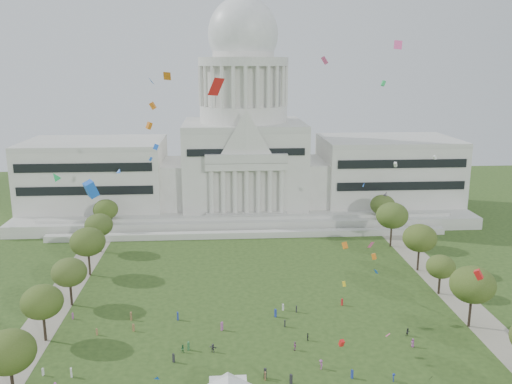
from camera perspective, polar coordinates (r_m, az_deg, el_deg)
ground at (r=102.72m, az=1.76°, el=-19.18°), size 400.00×400.00×0.00m
capitol at (r=202.62m, az=-1.29°, el=4.02°), size 160.00×64.50×91.30m
path_left at (r=134.48m, az=-20.87°, el=-11.81°), size 8.00×160.00×0.04m
path_right at (r=140.56m, az=20.73°, el=-10.68°), size 8.00×160.00×0.04m
row_tree_l_1 at (r=101.56m, az=-24.58°, el=-15.07°), size 8.86×8.86×12.59m
row_tree_l_2 at (r=119.19m, az=-21.60°, el=-10.72°), size 8.42×8.42×11.97m
row_tree_r_2 at (r=124.92m, az=21.84°, el=-9.05°), size 9.55×9.55×13.58m
row_tree_l_3 at (r=133.71m, az=-19.07°, el=-8.00°), size 8.12×8.12×11.55m
row_tree_r_3 at (r=140.33m, az=18.87°, el=-7.45°), size 7.01×7.01×9.98m
row_tree_l_4 at (r=150.18m, az=-17.30°, el=-5.03°), size 9.29×9.29×13.21m
row_tree_r_4 at (r=153.36m, az=16.86°, el=-4.66°), size 9.19×9.19×13.06m
row_tree_l_5 at (r=168.00m, az=-16.22°, el=-3.36°), size 8.33×8.33×11.85m
row_tree_r_5 at (r=170.94m, az=14.14°, el=-2.42°), size 9.82×9.82×13.96m
row_tree_l_6 at (r=185.43m, az=-15.55°, el=-1.80°), size 8.19×8.19×11.64m
row_tree_r_6 at (r=188.53m, az=13.19°, el=-1.34°), size 8.42×8.42×11.97m
event_tent at (r=95.43m, az=-2.95°, el=-19.22°), size 8.96×8.96×5.00m
person_0 at (r=116.59m, az=16.17°, el=-14.99°), size 0.90×1.04×1.79m
person_2 at (r=120.40m, az=15.70°, el=-14.01°), size 0.97×0.76×1.76m
person_3 at (r=105.95m, az=6.85°, el=-17.57°), size 0.83×1.32×1.90m
person_4 at (r=111.39m, az=4.11°, el=-15.87°), size 0.70×1.13×1.82m
person_5 at (r=110.84m, az=-4.56°, el=-16.05°), size 1.77×1.25×1.78m
person_8 at (r=111.44m, az=-7.74°, el=-16.02°), size 0.88×0.69×1.59m
person_9 at (r=104.82m, az=14.30°, el=-18.39°), size 0.79×1.12×1.57m
person_10 at (r=115.06m, az=5.47°, el=-14.93°), size 0.53×0.97×1.64m
distant_crowd at (r=112.87m, az=-6.01°, el=-15.51°), size 61.64×33.76×1.93m
kite_swarm at (r=95.41m, az=1.42°, el=-1.90°), size 81.58×102.55×56.10m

